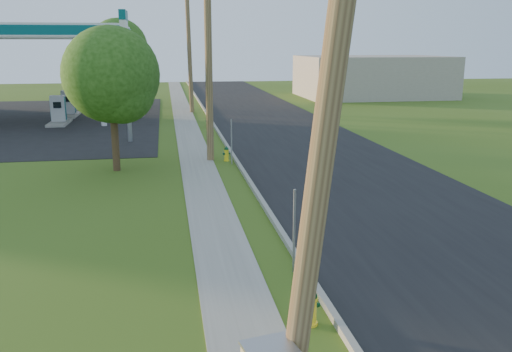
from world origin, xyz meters
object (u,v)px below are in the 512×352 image
(utility_pole_near, at_px, (332,76))
(tree_lot, at_px, (120,50))
(hydrant_near, at_px, (311,307))
(hydrant_far, at_px, (209,121))
(hydrant_mid, at_px, (227,154))
(fuel_pump_ne, at_px, (59,113))
(tree_verge, at_px, (114,79))
(utility_pole_far, at_px, (189,49))
(utility_pole_mid, at_px, (208,49))
(fuel_pump_se, at_px, (69,107))
(price_pylon, at_px, (125,39))

(utility_pole_near, relative_size, tree_lot, 1.30)
(hydrant_near, bearing_deg, hydrant_far, 89.67)
(tree_lot, xyz_separation_m, hydrant_mid, (6.22, -23.68, -4.36))
(utility_pole_near, xyz_separation_m, hydrant_far, (0.76, 28.42, -4.45))
(utility_pole_near, xyz_separation_m, fuel_pump_ne, (-8.90, 31.00, -4.08))
(hydrant_near, height_order, hydrant_far, hydrant_near)
(fuel_pump_ne, relative_size, hydrant_near, 4.37)
(utility_pole_near, height_order, tree_verge, utility_pole_near)
(utility_pole_far, bearing_deg, hydrant_near, -88.95)
(utility_pole_far, relative_size, tree_verge, 1.61)
(fuel_pump_ne, bearing_deg, tree_verge, -71.16)
(utility_pole_mid, height_order, hydrant_near, utility_pole_mid)
(fuel_pump_ne, relative_size, fuel_pump_se, 1.00)
(utility_pole_mid, distance_m, utility_pole_far, 18.00)
(fuel_pump_ne, xyz_separation_m, tree_verge, (4.94, -14.47, 3.09))
(tree_verge, distance_m, hydrant_mid, 5.94)
(tree_verge, bearing_deg, hydrant_mid, 14.34)
(hydrant_mid, bearing_deg, fuel_pump_se, 119.06)
(price_pylon, relative_size, hydrant_mid, 10.15)
(utility_pole_near, xyz_separation_m, tree_verge, (-3.96, 16.53, -0.99))
(utility_pole_far, relative_size, hydrant_mid, 14.08)
(utility_pole_near, height_order, fuel_pump_ne, utility_pole_near)
(utility_pole_near, relative_size, fuel_pump_ne, 2.96)
(tree_verge, bearing_deg, price_pylon, 89.49)
(utility_pole_far, distance_m, price_pylon, 13.11)
(utility_pole_far, height_order, fuel_pump_se, utility_pole_far)
(utility_pole_near, bearing_deg, utility_pole_far, 90.00)
(utility_pole_far, distance_m, hydrant_far, 8.83)
(fuel_pump_se, relative_size, hydrant_mid, 4.74)
(price_pylon, bearing_deg, tree_lot, 95.16)
(hydrant_mid, xyz_separation_m, hydrant_far, (0.05, 10.69, 0.02))
(utility_pole_mid, bearing_deg, hydrant_mid, -21.66)
(tree_verge, height_order, tree_lot, tree_lot)
(fuel_pump_ne, bearing_deg, hydrant_mid, -54.13)
(hydrant_mid, bearing_deg, utility_pole_near, -92.27)
(utility_pole_mid, relative_size, fuel_pump_se, 3.06)
(utility_pole_near, relative_size, utility_pole_mid, 0.97)
(fuel_pump_se, relative_size, hydrant_far, 4.43)
(tree_verge, bearing_deg, fuel_pump_se, 104.97)
(utility_pole_far, height_order, hydrant_far, utility_pole_far)
(utility_pole_near, height_order, hydrant_far, utility_pole_near)
(price_pylon, height_order, hydrant_far, price_pylon)
(hydrant_mid, bearing_deg, hydrant_far, 89.71)
(fuel_pump_ne, distance_m, hydrant_near, 29.79)
(fuel_pump_ne, distance_m, tree_verge, 15.60)
(fuel_pump_se, bearing_deg, fuel_pump_ne, -90.00)
(utility_pole_near, distance_m, fuel_pump_ne, 32.51)
(utility_pole_mid, xyz_separation_m, hydrant_near, (0.61, -15.23, -4.60))
(utility_pole_mid, bearing_deg, fuel_pump_se, 117.63)
(hydrant_near, bearing_deg, utility_pole_far, 91.05)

